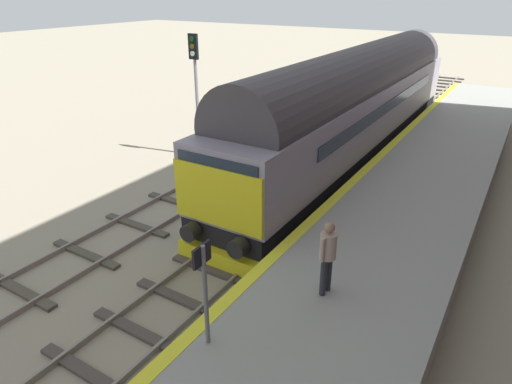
% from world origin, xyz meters
% --- Properties ---
extents(ground_plane, '(140.00, 140.00, 0.00)m').
position_xyz_m(ground_plane, '(0.00, 0.00, 0.00)').
color(ground_plane, gray).
rests_on(ground_plane, ground).
extents(track_main, '(2.50, 60.00, 0.15)m').
position_xyz_m(track_main, '(0.00, 0.00, 0.05)').
color(track_main, gray).
rests_on(track_main, ground).
extents(track_adjacent_west, '(2.50, 60.00, 0.15)m').
position_xyz_m(track_adjacent_west, '(-3.47, 0.00, 0.06)').
color(track_adjacent_west, gray).
rests_on(track_adjacent_west, ground).
extents(station_platform, '(4.00, 44.00, 1.01)m').
position_xyz_m(station_platform, '(3.60, 0.00, 0.50)').
color(station_platform, gray).
rests_on(station_platform, ground).
extents(diesel_locomotive, '(2.74, 19.89, 4.68)m').
position_xyz_m(diesel_locomotive, '(0.00, 7.42, 2.49)').
color(diesel_locomotive, black).
rests_on(diesel_locomotive, ground).
extents(signal_post_mid, '(0.44, 0.22, 5.12)m').
position_xyz_m(signal_post_mid, '(-5.81, 4.20, 3.26)').
color(signal_post_mid, gray).
rests_on(signal_post_mid, ground).
extents(platform_number_sign, '(0.10, 0.44, 2.00)m').
position_xyz_m(platform_number_sign, '(2.13, -5.57, 2.33)').
color(platform_number_sign, slate).
rests_on(platform_number_sign, station_platform).
extents(waiting_passenger, '(0.39, 0.50, 1.64)m').
position_xyz_m(waiting_passenger, '(3.33, -3.15, 1.99)').
color(waiting_passenger, '#292932').
rests_on(waiting_passenger, station_platform).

